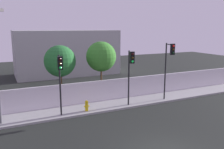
{
  "coord_description": "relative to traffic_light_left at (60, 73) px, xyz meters",
  "views": [
    {
      "loc": [
        -7.23,
        -8.85,
        6.4
      ],
      "look_at": [
        0.04,
        6.5,
        3.04
      ],
      "focal_mm": 38.09,
      "sensor_mm": 36.0,
      "label": 1
    }
  ],
  "objects": [
    {
      "name": "roadside_tree_midleft",
      "position": [
        0.95,
        4.07,
        0.24
      ],
      "size": [
        2.69,
        2.69,
        4.97
      ],
      "color": "brown",
      "rests_on": "ground"
    },
    {
      "name": "traffic_light_right",
      "position": [
        9.2,
        -0.02,
        0.39
      ],
      "size": [
        0.48,
        1.37,
        4.98
      ],
      "color": "black",
      "rests_on": "sidewalk"
    },
    {
      "name": "sidewalk",
      "position": [
        3.64,
        1.21,
        -3.3
      ],
      "size": [
        36.0,
        2.4,
        0.15
      ],
      "primitive_type": "cube",
      "color": "#979797",
      "rests_on": "ground"
    },
    {
      "name": "traffic_light_left",
      "position": [
        0.0,
        0.0,
        0.0
      ],
      "size": [
        0.4,
        1.27,
        4.41
      ],
      "color": "black",
      "rests_on": "sidewalk"
    },
    {
      "name": "perimeter_wall",
      "position": [
        3.64,
        2.5,
        -2.32
      ],
      "size": [
        36.0,
        0.18,
        1.8
      ],
      "primitive_type": "cube",
      "color": "silver",
      "rests_on": "sidewalk"
    },
    {
      "name": "traffic_light_center",
      "position": [
        5.56,
        0.08,
        0.04
      ],
      "size": [
        0.46,
        1.12,
        4.47
      ],
      "color": "black",
      "rests_on": "sidewalk"
    },
    {
      "name": "roadside_tree_midright",
      "position": [
        4.74,
        4.07,
        0.43
      ],
      "size": [
        2.75,
        2.75,
        5.19
      ],
      "color": "brown",
      "rests_on": "ground"
    },
    {
      "name": "fire_hydrant",
      "position": [
        2.06,
        0.62,
        -2.78
      ],
      "size": [
        0.44,
        0.26,
        0.83
      ],
      "color": "gold",
      "rests_on": "sidewalk"
    },
    {
      "name": "low_building_distant",
      "position": [
        4.78,
        16.5,
        -0.35
      ],
      "size": [
        13.64,
        6.0,
        6.04
      ],
      "primitive_type": "cube",
      "color": "#AAAAAA",
      "rests_on": "ground"
    }
  ]
}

